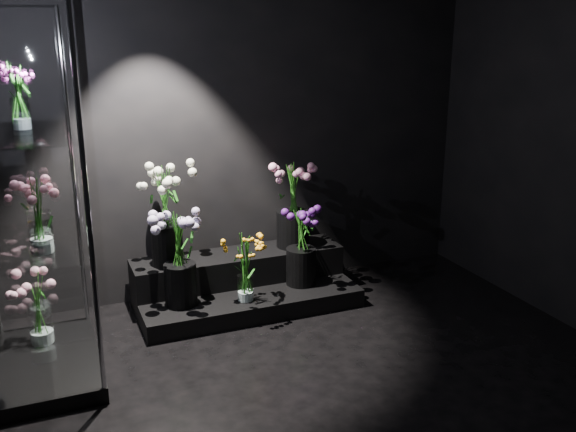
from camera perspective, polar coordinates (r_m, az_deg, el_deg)
floor at (r=4.03m, az=5.74°, el=-16.25°), size 4.00×4.00×0.00m
wall_back at (r=5.28m, az=-4.04°, el=8.14°), size 4.00×0.00×4.00m
display_riser at (r=5.26m, az=-4.03°, el=-5.97°), size 1.73×0.77×0.39m
display_case at (r=4.17m, az=-21.98°, el=1.10°), size 0.63×1.05×2.30m
bouquet_orange_bells at (r=4.88m, az=-3.84°, el=-4.44°), size 0.33×0.33×0.55m
bouquet_lilac at (r=4.82m, az=-9.67°, el=-3.15°), size 0.45×0.45×0.72m
bouquet_purple at (r=5.15m, az=1.17°, el=-2.25°), size 0.45×0.45×0.65m
bouquet_cream_roses at (r=4.96m, az=-10.87°, el=0.59°), size 0.40×0.40×0.77m
bouquet_pink_roses at (r=5.29m, az=0.44°, el=1.55°), size 0.50×0.50×0.75m
bouquet_case_pink at (r=3.97m, az=-21.28°, el=0.15°), size 0.39×0.39×0.44m
bouquet_case_magenta at (r=4.19m, az=-22.82°, el=9.90°), size 0.24×0.24×0.40m
bouquet_case_base_pink at (r=4.64m, az=-21.27°, el=-7.58°), size 0.37×0.37×0.50m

